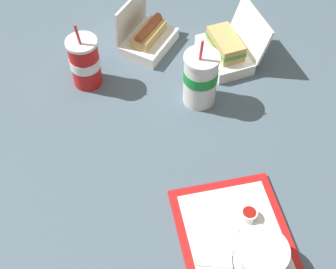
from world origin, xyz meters
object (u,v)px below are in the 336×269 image
object	(u,v)px
cake_container	(261,257)
soda_cup_right	(85,62)
food_tray	(239,249)
plastic_fork	(271,240)
clamshell_sandwich_left	(228,49)
soda_cup_corner	(200,78)
ketchup_cup	(249,214)
clamshell_hotdog_front	(147,37)

from	to	relation	value
cake_container	soda_cup_right	bearing A→B (deg)	-163.52
food_tray	plastic_fork	size ratio (longest dim) A/B	3.69
plastic_fork	soda_cup_right	world-z (taller)	soda_cup_right
soda_cup_right	food_tray	bearing A→B (deg)	15.67
clamshell_sandwich_left	plastic_fork	bearing A→B (deg)	-15.96
cake_container	soda_cup_corner	xyz separation A→B (m)	(-0.52, 0.08, 0.04)
clamshell_sandwich_left	food_tray	bearing A→B (deg)	-22.87
clamshell_sandwich_left	cake_container	bearing A→B (deg)	-19.40
food_tray	plastic_fork	world-z (taller)	plastic_fork
cake_container	ketchup_cup	bearing A→B (deg)	164.32
food_tray	cake_container	world-z (taller)	cake_container
soda_cup_right	clamshell_hotdog_front	bearing A→B (deg)	111.41
cake_container	ketchup_cup	size ratio (longest dim) A/B	2.99
soda_cup_corner	clamshell_hotdog_front	bearing A→B (deg)	-166.53
cake_container	clamshell_sandwich_left	bearing A→B (deg)	160.60
ketchup_cup	plastic_fork	size ratio (longest dim) A/B	0.36
clamshell_hotdog_front	soda_cup_right	size ratio (longest dim) A/B	1.00
cake_container	clamshell_hotdog_front	distance (m)	0.79
ketchup_cup	soda_cup_corner	world-z (taller)	soda_cup_corner
food_tray	ketchup_cup	world-z (taller)	ketchup_cup
food_tray	clamshell_hotdog_front	xyz separation A→B (m)	(-0.74, 0.04, 0.03)
clamshell_sandwich_left	clamshell_hotdog_front	bearing A→B (deg)	-124.08
cake_container	clamshell_hotdog_front	world-z (taller)	clamshell_hotdog_front
clamshell_sandwich_left	soda_cup_corner	distance (m)	0.20
ketchup_cup	soda_cup_right	size ratio (longest dim) A/B	0.18
plastic_fork	clamshell_hotdog_front	size ratio (longest dim) A/B	0.50
clamshell_hotdog_front	soda_cup_corner	size ratio (longest dim) A/B	0.96
plastic_fork	clamshell_sandwich_left	xyz separation A→B (m)	(-0.61, 0.17, 0.03)
ketchup_cup	clamshell_hotdog_front	world-z (taller)	clamshell_hotdog_front
cake_container	soda_cup_corner	bearing A→B (deg)	171.52
food_tray	soda_cup_corner	world-z (taller)	soda_cup_corner
clamshell_hotdog_front	soda_cup_right	bearing A→B (deg)	-68.59
clamshell_sandwich_left	ketchup_cup	bearing A→B (deg)	-20.16
ketchup_cup	clamshell_sandwich_left	size ratio (longest dim) A/B	0.20
soda_cup_right	soda_cup_corner	world-z (taller)	soda_cup_corner
soda_cup_corner	soda_cup_right	bearing A→B (deg)	-123.19
clamshell_sandwich_left	soda_cup_right	world-z (taller)	soda_cup_right
clamshell_sandwich_left	soda_cup_right	bearing A→B (deg)	-97.77
clamshell_hotdog_front	clamshell_sandwich_left	distance (m)	0.26
food_tray	soda_cup_corner	distance (m)	0.49
cake_container	plastic_fork	bearing A→B (deg)	125.27
plastic_fork	soda_cup_corner	world-z (taller)	soda_cup_corner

